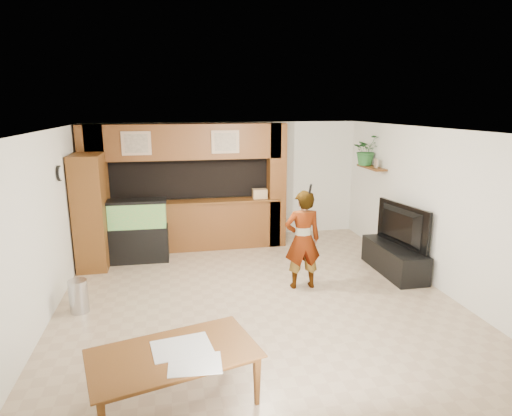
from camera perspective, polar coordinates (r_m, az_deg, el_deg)
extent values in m
plane|color=tan|center=(6.97, -0.11, -11.50)|extent=(6.50, 6.50, 0.00)
plane|color=white|center=(6.33, -0.12, 10.38)|extent=(6.50, 6.50, 0.00)
plane|color=white|center=(9.67, -3.90, 3.65)|extent=(6.00, 0.00, 6.00)
plane|color=white|center=(6.65, -26.40, -2.26)|extent=(0.00, 6.50, 6.50)
plane|color=white|center=(7.68, 22.39, 0.10)|extent=(0.00, 6.50, 6.50)
cube|color=brown|center=(8.99, -8.84, -2.47)|extent=(3.80, 0.35, 1.00)
cube|color=brown|center=(8.86, -8.96, 0.77)|extent=(3.80, 0.43, 0.04)
cube|color=brown|center=(8.68, -9.26, 8.72)|extent=(3.80, 0.35, 0.70)
cube|color=brown|center=(8.92, -20.65, 1.98)|extent=(0.50, 0.35, 2.60)
cube|color=brown|center=(9.07, 2.74, 3.01)|extent=(0.35, 0.35, 2.60)
cube|color=black|center=(9.32, -9.22, 4.07)|extent=(4.20, 0.45, 0.85)
cube|color=tan|center=(8.50, -15.67, 8.30)|extent=(0.55, 0.03, 0.45)
cube|color=tan|center=(8.48, -15.68, 8.29)|extent=(0.43, 0.01, 0.35)
cube|color=tan|center=(8.55, -4.12, 8.78)|extent=(0.55, 0.03, 0.45)
cube|color=tan|center=(8.53, -4.10, 8.77)|extent=(0.43, 0.01, 0.35)
cylinder|color=black|center=(7.47, -24.76, 4.22)|extent=(0.04, 0.25, 0.25)
cylinder|color=white|center=(7.47, -24.58, 4.23)|extent=(0.01, 0.21, 0.21)
cube|color=brown|center=(9.20, 15.15, 5.23)|extent=(0.25, 0.90, 0.04)
cube|color=brown|center=(8.38, -21.15, -0.48)|extent=(0.53, 0.86, 2.11)
cylinder|color=#B2B2B7|center=(6.85, -22.57, -10.81)|extent=(0.27, 0.27, 0.49)
cube|color=black|center=(8.57, -15.28, -4.67)|extent=(1.10, 0.41, 0.69)
cube|color=#388D4E|center=(8.42, -15.53, -0.89)|extent=(1.06, 0.39, 0.48)
cube|color=black|center=(8.36, -15.64, 0.88)|extent=(1.10, 0.41, 0.06)
cube|color=black|center=(8.16, 17.92, -6.48)|extent=(0.55, 1.50, 0.50)
imported|color=black|center=(7.98, 18.24, -2.25)|extent=(0.39, 1.31, 0.75)
cube|color=tan|center=(9.03, 15.70, 5.76)|extent=(0.05, 0.14, 0.18)
imported|color=#26602A|center=(9.35, 14.48, 7.49)|extent=(0.69, 0.64, 0.64)
imported|color=#9A8354|center=(7.01, 6.23, -4.23)|extent=(0.61, 0.41, 1.64)
cylinder|color=black|center=(6.66, 7.25, 2.55)|extent=(0.04, 0.10, 0.17)
imported|color=brown|center=(4.65, -10.64, -21.59)|extent=(1.80, 1.28, 0.57)
cube|color=silver|center=(4.58, -9.89, -17.81)|extent=(0.64, 0.51, 0.01)
cube|color=silver|center=(4.31, -8.14, -19.93)|extent=(0.51, 0.39, 0.01)
cube|color=tan|center=(9.02, 0.50, 1.93)|extent=(0.30, 0.20, 0.20)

